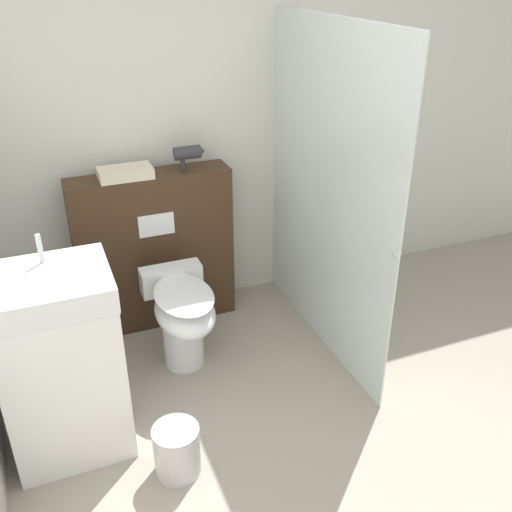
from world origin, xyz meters
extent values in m
plane|color=#9E9384|center=(0.00, 0.00, 0.00)|extent=(12.00, 12.00, 0.00)
cube|color=silver|center=(0.00, 1.92, 1.25)|extent=(8.00, 0.06, 2.50)
cube|color=#3D2819|center=(-0.31, 1.72, 0.52)|extent=(1.00, 0.22, 1.04)
cube|color=white|center=(-0.31, 1.61, 0.75)|extent=(0.22, 0.01, 0.14)
cube|color=silver|center=(0.60, 1.15, 0.97)|extent=(0.01, 1.48, 1.94)
sphere|color=#B2B2B7|center=(0.60, 0.44, 0.93)|extent=(0.04, 0.04, 0.04)
cylinder|color=white|center=(-0.29, 1.20, 0.20)|extent=(0.24, 0.24, 0.40)
ellipsoid|color=white|center=(-0.29, 1.11, 0.42)|extent=(0.33, 0.50, 0.20)
ellipsoid|color=white|center=(-0.29, 1.11, 0.53)|extent=(0.33, 0.49, 0.02)
cube|color=white|center=(-0.29, 1.40, 0.48)|extent=(0.37, 0.12, 0.16)
cube|color=white|center=(-0.98, 0.79, 0.42)|extent=(0.54, 0.47, 0.85)
cube|color=white|center=(-0.98, 0.79, 0.91)|extent=(0.55, 0.48, 0.12)
cylinder|color=silver|center=(-0.98, 0.92, 1.04)|extent=(0.02, 0.02, 0.14)
cylinder|color=#2D2D33|center=(-0.06, 1.71, 1.15)|extent=(0.16, 0.08, 0.08)
cone|color=#2D2D33|center=(0.03, 1.71, 1.15)|extent=(0.03, 0.07, 0.07)
cylinder|color=#2D2D33|center=(-0.10, 1.71, 1.09)|extent=(0.03, 0.03, 0.10)
cube|color=beige|center=(-0.45, 1.71, 1.07)|extent=(0.31, 0.19, 0.06)
cylinder|color=silver|center=(-0.54, 0.40, 0.12)|extent=(0.22, 0.22, 0.25)
cylinder|color=silver|center=(-0.54, 0.40, 0.25)|extent=(0.22, 0.22, 0.01)
camera|label=1|loc=(-0.93, -1.55, 2.19)|focal=40.00mm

